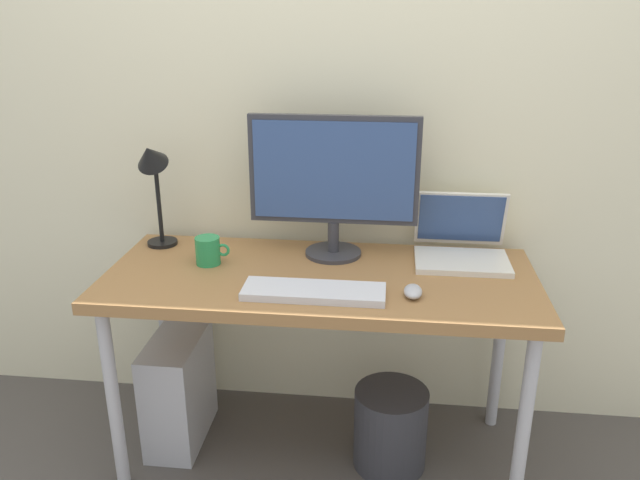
% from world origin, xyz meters
% --- Properties ---
extents(ground_plane, '(6.00, 6.00, 0.00)m').
position_xyz_m(ground_plane, '(0.00, 0.00, 0.00)').
color(ground_plane, '#4C4742').
extents(back_wall, '(4.40, 0.04, 2.60)m').
position_xyz_m(back_wall, '(0.00, 0.37, 1.30)').
color(back_wall, beige).
rests_on(back_wall, ground_plane).
extents(desk, '(1.43, 0.61, 0.72)m').
position_xyz_m(desk, '(0.00, 0.00, 0.65)').
color(desk, olive).
rests_on(desk, ground_plane).
extents(monitor, '(0.59, 0.20, 0.50)m').
position_xyz_m(monitor, '(0.03, 0.17, 1.01)').
color(monitor, '#333338').
rests_on(monitor, desk).
extents(laptop, '(0.32, 0.28, 0.22)m').
position_xyz_m(laptop, '(0.48, 0.19, 0.78)').
color(laptop, silver).
rests_on(laptop, desk).
extents(desk_lamp, '(0.11, 0.16, 0.41)m').
position_xyz_m(desk_lamp, '(-0.62, 0.17, 1.01)').
color(desk_lamp, black).
rests_on(desk_lamp, desk).
extents(keyboard, '(0.44, 0.14, 0.02)m').
position_xyz_m(keyboard, '(0.00, -0.17, 0.73)').
color(keyboard, silver).
rests_on(keyboard, desk).
extents(mouse, '(0.06, 0.09, 0.03)m').
position_xyz_m(mouse, '(0.30, -0.14, 0.74)').
color(mouse, '#B2B2B7').
rests_on(mouse, desk).
extents(coffee_mug, '(0.12, 0.09, 0.10)m').
position_xyz_m(coffee_mug, '(-0.39, 0.04, 0.77)').
color(coffee_mug, '#268C4C').
rests_on(coffee_mug, desk).
extents(computer_tower, '(0.18, 0.36, 0.42)m').
position_xyz_m(computer_tower, '(-0.54, 0.03, 0.21)').
color(computer_tower, '#B2B2B7').
rests_on(computer_tower, ground_plane).
extents(wastebasket, '(0.26, 0.26, 0.30)m').
position_xyz_m(wastebasket, '(0.26, -0.03, 0.15)').
color(wastebasket, '#333338').
rests_on(wastebasket, ground_plane).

